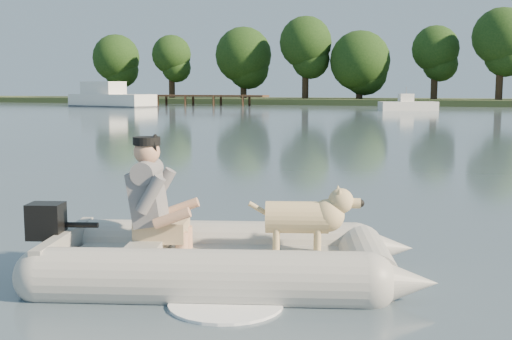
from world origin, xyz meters
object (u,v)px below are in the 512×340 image
at_px(dinghy, 225,215).
at_px(motorboat, 408,99).
at_px(dog, 297,223).
at_px(dock, 180,100).
at_px(cabin_cruiser, 112,94).
at_px(man, 150,193).

distance_m(dinghy, motorboat, 45.23).
relative_size(dinghy, dog, 5.14).
relative_size(dock, dog, 18.95).
xyz_separation_m(dinghy, cabin_cruiser, (-30.15, 45.76, 0.55)).
bearing_deg(motorboat, dog, -107.58).
xyz_separation_m(dock, dog, (27.03, -51.99, 0.01)).
distance_m(dock, dog, 58.59).
distance_m(man, cabin_cruiser, 54.55).
bearing_deg(man, dock, 99.80).
xyz_separation_m(dock, man, (25.71, -52.37, 0.27)).
bearing_deg(dock, motorboat, -17.23).
height_order(dinghy, man, man).
bearing_deg(dinghy, cabin_cruiser, 107.03).
height_order(dock, motorboat, motorboat).
distance_m(dinghy, dog, 0.67).
distance_m(dock, motorboat, 24.04).
distance_m(dinghy, man, 0.74).
height_order(dinghy, cabin_cruiser, cabin_cruiser).
bearing_deg(cabin_cruiser, dog, -43.02).
bearing_deg(motorboat, dinghy, -108.39).
bearing_deg(man, motorboat, 77.13).
height_order(man, dog, man).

